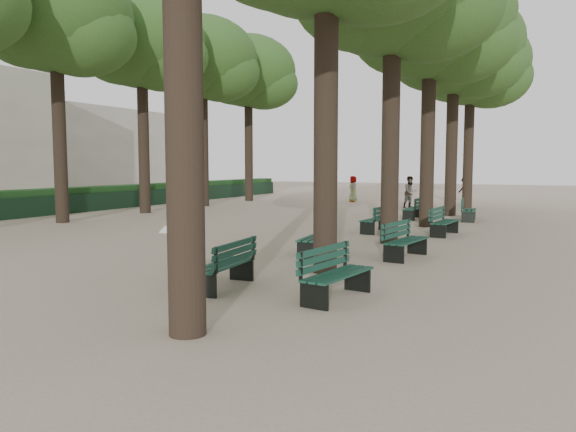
% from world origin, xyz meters
% --- Properties ---
extents(ground, '(120.00, 120.00, 0.00)m').
position_xyz_m(ground, '(0.00, 0.00, 0.00)').
color(ground, tan).
rests_on(ground, ground).
extents(tree_central_3, '(6.00, 6.00, 9.95)m').
position_xyz_m(tree_central_3, '(1.50, 13.00, 7.65)').
color(tree_central_3, '#33261C').
rests_on(tree_central_3, ground).
extents(tree_central_4, '(6.00, 6.00, 9.95)m').
position_xyz_m(tree_central_4, '(1.50, 18.00, 7.65)').
color(tree_central_4, '#33261C').
rests_on(tree_central_4, ground).
extents(tree_central_5, '(6.00, 6.00, 9.95)m').
position_xyz_m(tree_central_5, '(1.50, 23.00, 7.65)').
color(tree_central_5, '#33261C').
rests_on(tree_central_5, ground).
extents(tree_far_2, '(6.00, 6.00, 10.45)m').
position_xyz_m(tree_far_2, '(-12.00, 8.00, 8.14)').
color(tree_far_2, '#33261C').
rests_on(tree_far_2, ground).
extents(tree_far_3, '(6.00, 6.00, 10.45)m').
position_xyz_m(tree_far_3, '(-12.00, 13.00, 8.14)').
color(tree_far_3, '#33261C').
rests_on(tree_far_3, ground).
extents(tree_far_4, '(6.00, 6.00, 10.45)m').
position_xyz_m(tree_far_4, '(-12.00, 18.00, 8.14)').
color(tree_far_4, '#33261C').
rests_on(tree_far_4, ground).
extents(tree_far_5, '(6.00, 6.00, 10.45)m').
position_xyz_m(tree_far_5, '(-12.00, 23.00, 8.14)').
color(tree_far_5, '#33261C').
rests_on(tree_far_5, ground).
extents(bench_left_0, '(0.73, 1.84, 0.92)m').
position_xyz_m(bench_left_0, '(0.37, 0.68, 0.27)').
color(bench_left_0, black).
rests_on(bench_left_0, ground).
extents(bench_left_1, '(0.75, 1.85, 0.92)m').
position_xyz_m(bench_left_1, '(0.37, 5.16, 0.27)').
color(bench_left_1, black).
rests_on(bench_left_1, ground).
extents(bench_left_2, '(0.76, 1.85, 0.92)m').
position_xyz_m(bench_left_2, '(0.37, 10.44, 0.27)').
color(bench_left_2, black).
rests_on(bench_left_2, ground).
extents(bench_left_3, '(0.57, 1.80, 0.92)m').
position_xyz_m(bench_left_3, '(0.37, 15.69, 0.27)').
color(bench_left_3, black).
rests_on(bench_left_3, ground).
extents(bench_right_0, '(0.80, 1.86, 0.92)m').
position_xyz_m(bench_right_0, '(2.63, 0.81, 0.27)').
color(bench_right_0, black).
rests_on(bench_right_0, ground).
extents(bench_right_1, '(0.80, 1.86, 0.92)m').
position_xyz_m(bench_right_1, '(2.63, 5.58, 0.27)').
color(bench_right_1, black).
rests_on(bench_right_1, ground).
extents(bench_right_2, '(0.71, 1.84, 0.92)m').
position_xyz_m(bench_right_2, '(2.63, 10.65, 0.27)').
color(bench_right_2, black).
rests_on(bench_right_2, ground).
extents(bench_right_3, '(0.77, 1.85, 0.92)m').
position_xyz_m(bench_right_3, '(2.63, 15.94, 0.27)').
color(bench_right_3, black).
rests_on(bench_right_3, ground).
extents(man_with_map, '(0.66, 0.69, 1.58)m').
position_xyz_m(man_with_map, '(-0.69, 0.74, 0.79)').
color(man_with_map, black).
rests_on(man_with_map, ground).
extents(pedestrian_d, '(0.53, 0.85, 1.62)m').
position_xyz_m(pedestrian_d, '(-5.62, 24.88, 0.81)').
color(pedestrian_d, '#262628').
rests_on(pedestrian_d, ground).
extents(pedestrian_b, '(0.98, 0.82, 1.53)m').
position_xyz_m(pedestrian_b, '(0.58, 28.30, 0.76)').
color(pedestrian_b, '#262628').
rests_on(pedestrian_b, ground).
extents(pedestrian_a, '(0.79, 0.86, 1.70)m').
position_xyz_m(pedestrian_a, '(-1.25, 21.74, 0.85)').
color(pedestrian_a, '#262628').
rests_on(pedestrian_a, ground).
extents(fence, '(0.08, 42.00, 0.90)m').
position_xyz_m(fence, '(-15.00, 11.00, 0.45)').
color(fence, black).
rests_on(fence, ground).
extents(hedge, '(1.20, 42.00, 1.20)m').
position_xyz_m(hedge, '(-15.70, 11.00, 0.60)').
color(hedge, '#143C16').
rests_on(hedge, ground).
extents(building_far, '(12.00, 16.00, 7.00)m').
position_xyz_m(building_far, '(-33.00, 30.00, 3.50)').
color(building_far, '#B7B2A3').
rests_on(building_far, ground).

